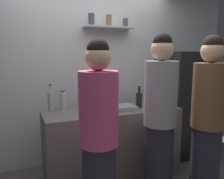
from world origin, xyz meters
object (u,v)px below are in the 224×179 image
(utensil_holder, at_px, (162,101))
(wine_bottle_amber_glass, at_px, (157,102))
(person_pink_top, at_px, (99,139))
(water_bottle_plastic, at_px, (63,101))
(wine_bottle_dark_glass, at_px, (139,99))
(wine_bottle_pale_glass, at_px, (51,100))
(person_brown_jacket, at_px, (208,122))
(baking_pan, at_px, (122,108))
(refrigerator, at_px, (180,103))
(person_grey_hoodie, at_px, (160,120))
(wine_bottle_green_glass, at_px, (89,103))

(utensil_holder, xyz_separation_m, wine_bottle_amber_glass, (-0.24, -0.24, 0.05))
(wine_bottle_amber_glass, xyz_separation_m, person_pink_top, (-0.93, -0.54, -0.15))
(wine_bottle_amber_glass, relative_size, water_bottle_plastic, 1.20)
(wine_bottle_dark_glass, bearing_deg, wine_bottle_pale_glass, 165.75)
(utensil_holder, height_order, person_brown_jacket, person_brown_jacket)
(wine_bottle_pale_glass, height_order, person_brown_jacket, person_brown_jacket)
(person_pink_top, bearing_deg, utensil_holder, -16.46)
(baking_pan, height_order, wine_bottle_pale_glass, wine_bottle_pale_glass)
(refrigerator, height_order, person_pink_top, person_pink_top)
(baking_pan, bearing_deg, wine_bottle_pale_glass, 159.53)
(water_bottle_plastic, height_order, person_grey_hoodie, person_grey_hoodie)
(wine_bottle_green_glass, bearing_deg, refrigerator, 11.47)
(wine_bottle_green_glass, distance_m, person_pink_top, 0.79)
(utensil_holder, height_order, wine_bottle_dark_glass, wine_bottle_dark_glass)
(wine_bottle_green_glass, height_order, water_bottle_plastic, wine_bottle_green_glass)
(refrigerator, height_order, baking_pan, refrigerator)
(utensil_holder, xyz_separation_m, person_pink_top, (-1.17, -0.78, -0.10))
(refrigerator, height_order, wine_bottle_dark_glass, refrigerator)
(refrigerator, height_order, person_grey_hoodie, person_grey_hoodie)
(wine_bottle_dark_glass, xyz_separation_m, wine_bottle_pale_glass, (-1.07, 0.27, 0.02))
(wine_bottle_pale_glass, distance_m, water_bottle_plastic, 0.15)
(utensil_holder, distance_m, wine_bottle_pale_glass, 1.46)
(refrigerator, distance_m, person_grey_hoodie, 1.36)
(wine_bottle_green_glass, xyz_separation_m, wine_bottle_dark_glass, (0.66, -0.01, -0.00))
(refrigerator, height_order, wine_bottle_pale_glass, refrigerator)
(wine_bottle_dark_glass, relative_size, wine_bottle_pale_glass, 0.92)
(wine_bottle_pale_glass, xyz_separation_m, person_grey_hoodie, (1.00, -0.85, -0.12))
(utensil_holder, distance_m, wine_bottle_dark_glass, 0.37)
(baking_pan, bearing_deg, person_grey_hoodie, -70.54)
(wine_bottle_green_glass, relative_size, wine_bottle_amber_glass, 1.02)
(baking_pan, relative_size, wine_bottle_green_glass, 1.16)
(wine_bottle_dark_glass, height_order, person_grey_hoodie, person_grey_hoodie)
(person_brown_jacket, bearing_deg, wine_bottle_amber_glass, -82.92)
(wine_bottle_dark_glass, bearing_deg, wine_bottle_green_glass, 178.72)
(wine_bottle_amber_glass, distance_m, person_pink_top, 1.09)
(wine_bottle_dark_glass, bearing_deg, person_pink_top, -137.08)
(baking_pan, relative_size, person_brown_jacket, 0.19)
(baking_pan, bearing_deg, refrigerator, 17.18)
(baking_pan, height_order, wine_bottle_amber_glass, wine_bottle_amber_glass)
(baking_pan, xyz_separation_m, person_brown_jacket, (0.63, -0.77, -0.04))
(wine_bottle_green_glass, height_order, person_grey_hoodie, person_grey_hoodie)
(person_grey_hoodie, height_order, person_brown_jacket, person_grey_hoodie)
(baking_pan, height_order, utensil_holder, utensil_holder)
(person_brown_jacket, bearing_deg, refrigerator, -131.74)
(wine_bottle_amber_glass, height_order, person_grey_hoodie, person_grey_hoodie)
(refrigerator, height_order, water_bottle_plastic, refrigerator)
(utensil_holder, distance_m, wine_bottle_amber_glass, 0.34)
(baking_pan, bearing_deg, wine_bottle_dark_glass, 6.74)
(wine_bottle_green_glass, relative_size, person_grey_hoodie, 0.16)
(utensil_holder, bearing_deg, person_brown_jacket, -89.64)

